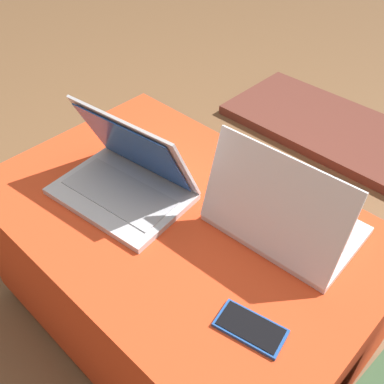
% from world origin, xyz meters
% --- Properties ---
extents(ground_plane, '(14.00, 14.00, 0.00)m').
position_xyz_m(ground_plane, '(0.00, 0.00, 0.00)').
color(ground_plane, brown).
extents(ottoman, '(0.98, 0.64, 0.47)m').
position_xyz_m(ottoman, '(0.00, 0.00, 0.24)').
color(ottoman, maroon).
rests_on(ottoman, ground_plane).
extents(laptop_near, '(0.35, 0.26, 0.22)m').
position_xyz_m(laptop_near, '(-0.15, -0.03, 0.51)').
color(laptop_near, silver).
rests_on(laptop_near, ottoman).
extents(laptop_far, '(0.34, 0.24, 0.23)m').
position_xyz_m(laptop_far, '(0.21, 0.12, 0.52)').
color(laptop_far, silver).
rests_on(laptop_far, ottoman).
extents(cell_phone, '(0.14, 0.09, 0.01)m').
position_xyz_m(cell_phone, '(0.32, -0.13, 0.47)').
color(cell_phone, '#1E4C9E').
rests_on(cell_phone, ottoman).
extents(fireplace_hearth, '(1.40, 0.50, 0.04)m').
position_xyz_m(fireplace_hearth, '(0.00, 1.22, 0.02)').
color(fireplace_hearth, brown).
rests_on(fireplace_hearth, ground_plane).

